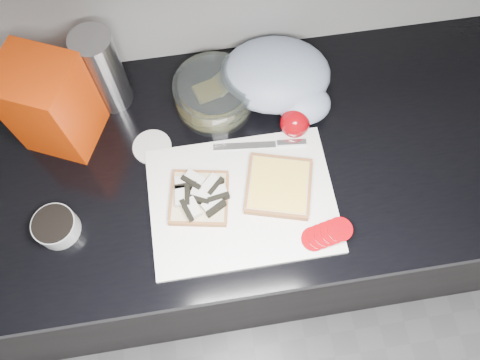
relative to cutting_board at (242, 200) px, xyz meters
name	(u,v)px	position (x,y,z in m)	size (l,w,h in m)	color
base_cabinet	(209,223)	(-0.09, 0.12, -0.48)	(3.50, 0.60, 0.86)	black
countertop	(197,164)	(-0.09, 0.12, -0.03)	(3.50, 0.64, 0.04)	black
cutting_board	(242,200)	(0.00, 0.00, 0.00)	(0.40, 0.30, 0.01)	white
bread_left	(199,196)	(-0.09, 0.02, 0.02)	(0.15, 0.15, 0.04)	beige
bread_right	(278,186)	(0.08, 0.01, 0.02)	(0.18, 0.18, 0.02)	beige
tomato_slices	(327,234)	(0.16, -0.11, 0.02)	(0.12, 0.07, 0.02)	#98030A
knife	(272,144)	(0.09, 0.12, 0.01)	(0.21, 0.04, 0.01)	silver
seed_tub	(56,226)	(-0.40, 0.00, 0.02)	(0.09, 0.09, 0.05)	#AFB5B4
tub_lid	(152,147)	(-0.18, 0.16, 0.00)	(0.09, 0.09, 0.01)	silver
glass_bowl	(214,94)	(-0.03, 0.26, 0.03)	(0.19, 0.19, 0.08)	silver
bread_bag	(51,105)	(-0.37, 0.24, 0.11)	(0.15, 0.14, 0.23)	#E83403
steel_canister	(103,71)	(-0.26, 0.31, 0.10)	(0.09, 0.09, 0.21)	#A5A4A9
grocery_bag	(279,79)	(0.13, 0.27, 0.05)	(0.28, 0.26, 0.11)	#A3AFC9
whole_tomatoes	(295,123)	(0.15, 0.16, 0.03)	(0.07, 0.07, 0.07)	#98030A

